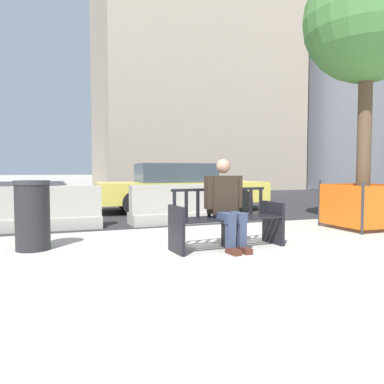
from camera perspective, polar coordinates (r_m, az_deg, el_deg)
ground_plane at (r=5.07m, az=4.06°, el=-9.79°), size 200.00×200.00×0.00m
street_asphalt at (r=13.39m, az=-11.66°, el=-1.66°), size 120.00×12.00×0.01m
street_bench at (r=5.57m, az=5.33°, el=-4.45°), size 1.72×0.64×0.88m
seated_person at (r=5.47m, az=5.17°, el=-1.51°), size 0.59×0.74×1.31m
jersey_barrier_centre at (r=8.15m, az=-2.48°, el=-2.38°), size 2.02×0.74×0.84m
jersey_barrier_left at (r=7.81m, az=-21.04°, el=-2.85°), size 2.01×0.72×0.84m
street_tree at (r=8.60m, az=25.15°, el=22.55°), size 2.42×2.42×5.27m
construction_fence at (r=8.13m, az=24.54°, el=-1.75°), size 1.19×1.19×0.95m
car_taxi_near at (r=10.63m, az=-1.88°, el=0.69°), size 4.80×2.06×1.34m
trash_bin at (r=5.86m, az=-23.13°, el=-3.26°), size 0.50×0.50×1.00m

